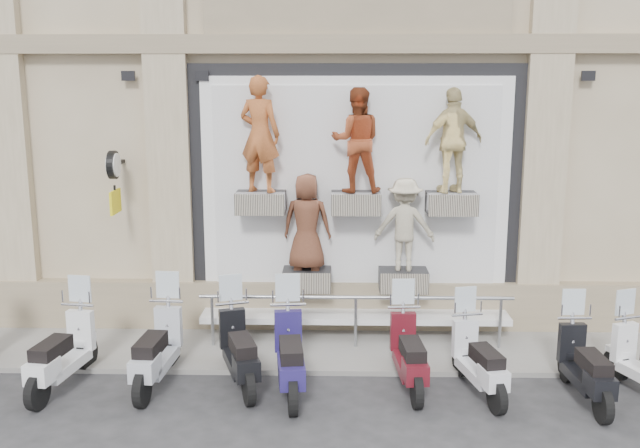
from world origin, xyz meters
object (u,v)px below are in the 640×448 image
Objects in this scene: scooter_e at (290,340)px; scooter_g at (479,347)px; clock_sign_bracket at (114,174)px; scooter_c at (156,335)px; scooter_b at (61,338)px; scooter_f at (409,340)px; scooter_h at (586,352)px; guard_rail at (356,323)px; scooter_d at (239,336)px.

scooter_e is 2.61m from scooter_g.
clock_sign_bracket reaches higher than scooter_c.
scooter_b is (-0.26, -1.97, -2.06)m from clock_sign_bracket.
scooter_c is 4.52m from scooter_g.
scooter_c is at bearing 175.85° from scooter_f.
scooter_e is (3.21, -0.05, 0.03)m from scooter_b.
scooter_g is at bearing -15.19° from scooter_f.
scooter_b is at bearing 175.52° from scooter_h.
scooter_h is at bearing -29.69° from guard_rail.
scooter_e is (-0.95, -1.55, 0.31)m from guard_rail.
scooter_h is (5.91, -0.37, -0.05)m from scooter_c.
scooter_d is 1.05× the size of scooter_h.
guard_rail is 3.52m from scooter_h.
scooter_b reaches higher than guard_rail.
clock_sign_bracket is 0.56× the size of scooter_b.
scooter_h is (7.22, -0.24, -0.04)m from scooter_b.
scooter_c is at bearing 168.12° from scooter_e.
scooter_c reaches higher than scooter_d.
scooter_h is at bearing -9.04° from scooter_e.
clock_sign_bracket is at bearing 139.22° from scooter_e.
scooter_d is at bearing 156.94° from scooter_e.
scooter_f is (3.57, 0.00, -0.04)m from scooter_c.
guard_rail is at bearing 124.93° from scooter_g.
clock_sign_bracket reaches higher than guard_rail.
scooter_h is at bearing -17.62° from clock_sign_bracket.
clock_sign_bracket reaches higher than scooter_b.
scooter_b reaches higher than scooter_f.
scooter_e is at bearing -177.76° from scooter_f.
scooter_g is at bearing -21.78° from scooter_d.
scooter_f is (1.67, 0.19, -0.05)m from scooter_e.
guard_rail is 2.78× the size of scooter_d.
scooter_c is (-2.85, -1.37, 0.30)m from guard_rail.
scooter_b is 4.88m from scooter_f.
clock_sign_bracket is at bearing 148.02° from scooter_g.
scooter_c is at bearing 165.68° from scooter_g.
guard_rail is 4.57m from clock_sign_bracket.
clock_sign_bracket reaches higher than scooter_f.
scooter_c is 0.98× the size of scooter_e.
clock_sign_bracket reaches higher than scooter_e.
scooter_b is 1.05× the size of scooter_h.
scooter_c reaches higher than scooter_g.
scooter_c is 1.10× the size of scooter_g.
scooter_e is 1.68m from scooter_f.
scooter_d is at bearing 5.73° from scooter_c.
scooter_d is at bearing -141.77° from guard_rail.
scooter_e is at bearing -34.79° from scooter_d.
guard_rail is 1.85m from scooter_e.
scooter_d reaches higher than scooter_g.
guard_rail is at bearing 52.14° from scooter_e.
scooter_d reaches higher than scooter_f.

